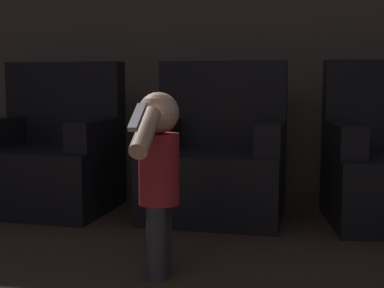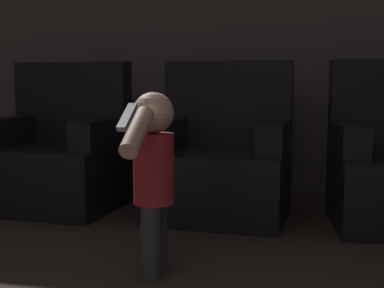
# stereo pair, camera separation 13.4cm
# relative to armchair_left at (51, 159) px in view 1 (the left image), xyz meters

# --- Properties ---
(wall_back) EXTENTS (8.40, 0.05, 2.60)m
(wall_back) POSITION_rel_armchair_left_xyz_m (0.99, 0.90, 0.94)
(wall_back) COLOR #51493F
(wall_back) RESTS_ON ground_plane
(armchair_left) EXTENTS (0.95, 0.82, 1.05)m
(armchair_left) POSITION_rel_armchair_left_xyz_m (0.00, 0.00, 0.00)
(armchair_left) COLOR black
(armchair_left) RESTS_ON ground_plane
(armchair_middle) EXTENTS (0.94, 0.81, 1.05)m
(armchair_middle) POSITION_rel_armchair_left_xyz_m (1.19, 0.00, 0.00)
(armchair_middle) COLOR black
(armchair_middle) RESTS_ON ground_plane
(person_toddler) EXTENTS (0.19, 0.59, 0.85)m
(person_toddler) POSITION_rel_armchair_left_xyz_m (1.07, -1.19, 0.15)
(person_toddler) COLOR #28282D
(person_toddler) RESTS_ON ground_plane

